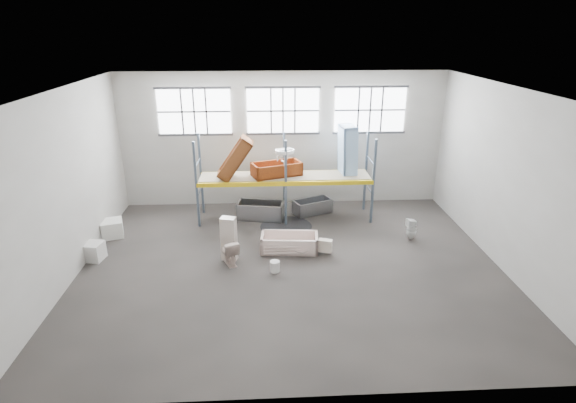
{
  "coord_description": "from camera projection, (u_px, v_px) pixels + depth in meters",
  "views": [
    {
      "loc": [
        -0.7,
        -11.52,
        6.52
      ],
      "look_at": [
        0.0,
        1.5,
        1.4
      ],
      "focal_mm": 28.17,
      "sensor_mm": 36.0,
      "label": 1
    }
  ],
  "objects": [
    {
      "name": "sink_on_shelf",
      "position": [
        285.0,
        165.0,
        15.27
      ],
      "size": [
        0.79,
        0.71,
        0.58
      ],
      "primitive_type": "imported",
      "rotation": [
        0.0,
        0.0,
        0.39
      ],
      "color": "white",
      "rests_on": "rust_tub_flat"
    },
    {
      "name": "cistern_spare",
      "position": [
        325.0,
        246.0,
        13.67
      ],
      "size": [
        0.45,
        0.32,
        0.39
      ],
      "primitive_type": "cube",
      "rotation": [
        0.0,
        0.0,
        -0.32
      ],
      "color": "beige",
      "rests_on": "bathtub_beige"
    },
    {
      "name": "rack_upright_mb",
      "position": [
        284.0,
        173.0,
        16.39
      ],
      "size": [
        0.08,
        0.08,
        3.0
      ],
      "primitive_type": "cube",
      "color": "slate",
      "rests_on": "floor"
    },
    {
      "name": "wall_back",
      "position": [
        283.0,
        140.0,
        16.91
      ],
      "size": [
        12.0,
        0.1,
        5.0
      ],
      "primitive_type": "cube",
      "color": "#A19D95",
      "rests_on": "ground"
    },
    {
      "name": "window_mid",
      "position": [
        283.0,
        111.0,
        16.4
      ],
      "size": [
        2.6,
        0.04,
        1.6
      ],
      "primitive_type": "cube",
      "color": "white",
      "rests_on": "wall_back"
    },
    {
      "name": "rack_beam_front",
      "position": [
        286.0,
        184.0,
        15.28
      ],
      "size": [
        6.0,
        0.1,
        0.14
      ],
      "primitive_type": "cube",
      "color": "yellow",
      "rests_on": "floor"
    },
    {
      "name": "carton_far",
      "position": [
        112.0,
        228.0,
        14.83
      ],
      "size": [
        0.83,
        0.83,
        0.56
      ],
      "primitive_type": "cube",
      "rotation": [
        0.0,
        0.0,
        0.3
      ],
      "color": "silver",
      "rests_on": "floor"
    },
    {
      "name": "sink_in_tub",
      "position": [
        301.0,
        251.0,
        13.61
      ],
      "size": [
        0.61,
        0.61,
        0.16
      ],
      "primitive_type": "imported",
      "rotation": [
        0.0,
        0.0,
        -0.38
      ],
      "color": "beige",
      "rests_on": "bathtub_beige"
    },
    {
      "name": "rack_beam_back",
      "position": [
        284.0,
        173.0,
        16.39
      ],
      "size": [
        6.0,
        0.1,
        0.14
      ],
      "primitive_type": "cube",
      "color": "yellow",
      "rests_on": "floor"
    },
    {
      "name": "steel_tub_right",
      "position": [
        312.0,
        206.0,
        16.7
      ],
      "size": [
        1.53,
        1.14,
        0.51
      ],
      "primitive_type": null,
      "rotation": [
        0.0,
        0.0,
        0.41
      ],
      "color": "#A3A6AB",
      "rests_on": "floor"
    },
    {
      "name": "rack_upright_rb",
      "position": [
        366.0,
        172.0,
        16.54
      ],
      "size": [
        0.08,
        0.08,
        3.0
      ],
      "primitive_type": "cube",
      "color": "slate",
      "rests_on": "floor"
    },
    {
      "name": "toilet_white",
      "position": [
        412.0,
        229.0,
        14.6
      ],
      "size": [
        0.38,
        0.38,
        0.71
      ],
      "primitive_type": "imported",
      "rotation": [
        0.0,
        0.0,
        -1.38
      ],
      "color": "white",
      "rests_on": "floor"
    },
    {
      "name": "wet_patch",
      "position": [
        286.0,
        226.0,
        15.64
      ],
      "size": [
        1.8,
        1.8,
        0.0
      ],
      "primitive_type": "cylinder",
      "color": "black",
      "rests_on": "floor"
    },
    {
      "name": "shelf_deck",
      "position": [
        285.0,
        176.0,
        15.8
      ],
      "size": [
        5.9,
        1.1,
        0.03
      ],
      "primitive_type": "cube",
      "color": "gray",
      "rests_on": "floor"
    },
    {
      "name": "rack_upright_lb",
      "position": [
        201.0,
        174.0,
        16.24
      ],
      "size": [
        0.08,
        0.08,
        3.0
      ],
      "primitive_type": "cube",
      "color": "slate",
      "rests_on": "floor"
    },
    {
      "name": "bucket",
      "position": [
        275.0,
        266.0,
        12.74
      ],
      "size": [
        0.34,
        0.34,
        0.32
      ],
      "primitive_type": "cylinder",
      "rotation": [
        0.0,
        0.0,
        0.29
      ],
      "color": "silver",
      "rests_on": "floor"
    },
    {
      "name": "floor",
      "position": [
        291.0,
        267.0,
        13.15
      ],
      "size": [
        12.0,
        10.0,
        0.1
      ],
      "primitive_type": "cube",
      "color": "#4B4440",
      "rests_on": "ground"
    },
    {
      "name": "rack_upright_ra",
      "position": [
        373.0,
        182.0,
        15.42
      ],
      "size": [
        0.08,
        0.08,
        3.0
      ],
      "primitive_type": "cube",
      "color": "slate",
      "rests_on": "floor"
    },
    {
      "name": "cistern_tall",
      "position": [
        229.0,
        239.0,
        13.23
      ],
      "size": [
        0.49,
        0.38,
        1.34
      ],
      "primitive_type": "cube",
      "rotation": [
        0.0,
        0.0,
        -0.26
      ],
      "color": "beige",
      "rests_on": "floor"
    },
    {
      "name": "bathtub_beige",
      "position": [
        289.0,
        243.0,
        13.91
      ],
      "size": [
        1.81,
        0.96,
        0.51
      ],
      "primitive_type": null,
      "rotation": [
        0.0,
        0.0,
        -0.08
      ],
      "color": "beige",
      "rests_on": "floor"
    },
    {
      "name": "rust_tub_tilted",
      "position": [
        235.0,
        158.0,
        15.28
      ],
      "size": [
        1.28,
        0.75,
        1.55
      ],
      "primitive_type": null,
      "rotation": [
        0.0,
        -0.96,
        0.01
      ],
      "color": "brown",
      "rests_on": "shelf_deck"
    },
    {
      "name": "wall_front",
      "position": [
        309.0,
        283.0,
        7.52
      ],
      "size": [
        12.0,
        0.1,
        5.0
      ],
      "primitive_type": "cube",
      "color": "#B6B1A9",
      "rests_on": "ground"
    },
    {
      "name": "carton_near",
      "position": [
        92.0,
        251.0,
        13.36
      ],
      "size": [
        0.71,
        0.64,
        0.53
      ],
      "primitive_type": "cube",
      "rotation": [
        0.0,
        0.0,
        -0.19
      ],
      "color": "silver",
      "rests_on": "floor"
    },
    {
      "name": "rack_upright_ma",
      "position": [
        286.0,
        184.0,
        15.28
      ],
      "size": [
        0.08,
        0.08,
        3.0
      ],
      "primitive_type": "cube",
      "color": "slate",
      "rests_on": "floor"
    },
    {
      "name": "steel_tub_left",
      "position": [
        261.0,
        210.0,
        16.21
      ],
      "size": [
        1.76,
        1.04,
        0.6
      ],
      "primitive_type": null,
      "rotation": [
        0.0,
        0.0,
        -0.17
      ],
      "color": "#A3A5AA",
      "rests_on": "floor"
    },
    {
      "name": "rust_tub_flat",
      "position": [
        277.0,
        169.0,
        15.74
      ],
      "size": [
        1.86,
        1.3,
        0.48
      ],
      "primitive_type": null,
      "rotation": [
        0.0,
        0.0,
        0.33
      ],
      "color": "#9B420E",
      "rests_on": "shelf_deck"
    },
    {
      "name": "window_right",
      "position": [
        370.0,
        110.0,
        16.56
      ],
      "size": [
        2.6,
        0.04,
        1.6
      ],
      "primitive_type": "cube",
      "color": "white",
      "rests_on": "wall_back"
    },
    {
      "name": "window_left",
      "position": [
        194.0,
        112.0,
        16.24
      ],
      "size": [
        2.6,
        0.04,
        1.6
      ],
      "primitive_type": "cube",
      "color": "white",
      "rests_on": "wall_back"
    },
    {
      "name": "ceiling",
      "position": [
        291.0,
        88.0,
        11.28
      ],
      "size": [
        12.0,
        10.0,
        0.1
      ],
      "primitive_type": "cube",
      "color": "silver",
      "rests_on": "ground"
    },
    {
      "name": "blue_tub_upright",
      "position": [
        348.0,
        151.0,
        15.82
      ],
      "size": [
        0.65,
        0.89,
        1.8
      ],
      "primitive_type": null,
      "rotation": [
        0.0,
        1.54,
        0.11
      ],
      "color": "#92B9E2",
      "rests_on": "shelf_deck"
    },
    {
      "name": "rack_upright_la",
      "position": [
        197.0,
        185.0,
        15.13
      ],
      "size": [
        0.08,
        0.08,
        3.0
      ],
      "primitive_type": "cube",
      "color": "slate",
      "rests_on": "floor"
    },
    {
      "name": "wall_right",
      "position": [
        508.0,
        180.0,
        12.52
      ],
      "size": [
        0.1,
        10.0,
        5.0
      ],
      "primitive_type": "cube",
      "color": "#9D9A93",
      "rests_on": "ground"
    },
    {
      "name": "toilet_beige",
      "position": [
        229.0,
        252.0,
        13.09
      ],
      "size": [
        0.68,
        0.85,
        0.76
      ],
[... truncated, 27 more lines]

